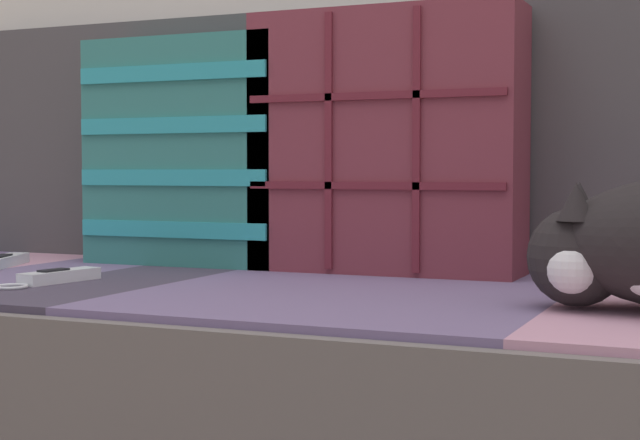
{
  "coord_description": "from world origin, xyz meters",
  "views": [
    {
      "loc": [
        0.6,
        -1.2,
        0.58
      ],
      "look_at": [
        0.05,
        0.06,
        0.51
      ],
      "focal_mm": 55.0,
      "sensor_mm": 36.0,
      "label": 1
    }
  ],
  "objects_px": {
    "couch": "(309,417)",
    "game_remote_far": "(3,262)",
    "game_remote_near": "(55,277)",
    "throw_pillow_quilted": "(386,142)",
    "throw_pillow_striped": "(190,152)"
  },
  "relations": [
    {
      "from": "couch",
      "to": "game_remote_far",
      "type": "height_order",
      "value": "game_remote_far"
    },
    {
      "from": "couch",
      "to": "game_remote_near",
      "type": "height_order",
      "value": "game_remote_near"
    },
    {
      "from": "throw_pillow_quilted",
      "to": "game_remote_near",
      "type": "xyz_separation_m",
      "value": [
        -0.41,
        -0.35,
        -0.21
      ]
    },
    {
      "from": "throw_pillow_striped",
      "to": "game_remote_near",
      "type": "height_order",
      "value": "throw_pillow_striped"
    },
    {
      "from": "couch",
      "to": "game_remote_near",
      "type": "xyz_separation_m",
      "value": [
        -0.35,
        -0.15,
        0.21
      ]
    },
    {
      "from": "throw_pillow_striped",
      "to": "game_remote_far",
      "type": "relative_size",
      "value": 1.97
    },
    {
      "from": "couch",
      "to": "throw_pillow_striped",
      "type": "xyz_separation_m",
      "value": [
        -0.32,
        0.19,
        0.41
      ]
    },
    {
      "from": "couch",
      "to": "game_remote_far",
      "type": "xyz_separation_m",
      "value": [
        -0.6,
        0.01,
        0.21
      ]
    },
    {
      "from": "couch",
      "to": "throw_pillow_quilted",
      "type": "relative_size",
      "value": 4.48
    },
    {
      "from": "throw_pillow_quilted",
      "to": "throw_pillow_striped",
      "type": "xyz_separation_m",
      "value": [
        -0.38,
        -0.0,
        -0.01
      ]
    },
    {
      "from": "couch",
      "to": "throw_pillow_quilted",
      "type": "distance_m",
      "value": 0.47
    },
    {
      "from": "couch",
      "to": "game_remote_near",
      "type": "bearing_deg",
      "value": -156.69
    },
    {
      "from": "throw_pillow_striped",
      "to": "throw_pillow_quilted",
      "type": "bearing_deg",
      "value": 0.08
    },
    {
      "from": "game_remote_near",
      "to": "game_remote_far",
      "type": "xyz_separation_m",
      "value": [
        -0.25,
        0.17,
        0.0
      ]
    },
    {
      "from": "couch",
      "to": "game_remote_near",
      "type": "relative_size",
      "value": 10.78
    }
  ]
}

